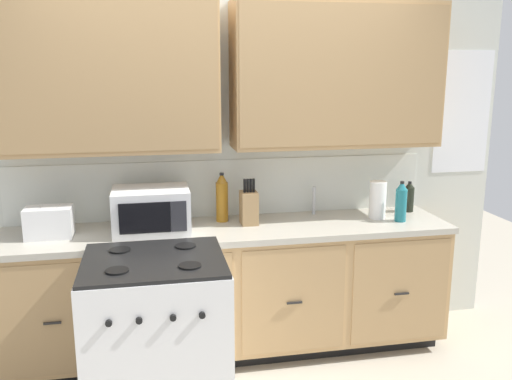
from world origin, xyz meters
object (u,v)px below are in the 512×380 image
object	(u,v)px
microwave	(151,210)
paper_towel_roll	(378,200)
stove_range	(157,340)
bottle_amber	(222,198)
bottle_dark	(409,197)
knife_block	(249,207)
bottle_teal	(401,202)
toaster	(49,222)

from	to	relation	value
microwave	paper_towel_roll	size ratio (longest dim) A/B	1.85
stove_range	bottle_amber	bearing A→B (deg)	58.90
bottle_amber	bottle_dark	bearing A→B (deg)	-0.24
paper_towel_roll	bottle_dark	distance (m)	0.32
stove_range	bottle_amber	world-z (taller)	bottle_amber
knife_block	bottle_teal	distance (m)	1.04
stove_range	toaster	distance (m)	1.03
paper_towel_roll	bottle_amber	distance (m)	1.08
toaster	knife_block	world-z (taller)	knife_block
microwave	bottle_teal	bearing A→B (deg)	-2.90
paper_towel_roll	knife_block	bearing A→B (deg)	178.18
stove_range	knife_block	bearing A→B (deg)	46.91
microwave	bottle_amber	bearing A→B (deg)	17.77
stove_range	bottle_teal	size ratio (longest dim) A/B	3.41
knife_block	bottle_teal	bearing A→B (deg)	-7.61
toaster	bottle_amber	size ratio (longest dim) A/B	0.83
paper_towel_roll	stove_range	bearing A→B (deg)	-156.99
paper_towel_roll	toaster	bearing A→B (deg)	-179.42
paper_towel_roll	bottle_teal	xyz separation A→B (m)	(0.12, -0.11, 0.01)
bottle_amber	knife_block	bearing A→B (deg)	-30.69
toaster	bottle_dark	bearing A→B (deg)	3.35
knife_block	toaster	bearing A→B (deg)	-177.70
paper_towel_roll	bottle_teal	bearing A→B (deg)	-41.53
bottle_amber	paper_towel_roll	bearing A→B (deg)	-6.82
stove_range	paper_towel_roll	size ratio (longest dim) A/B	3.65
bottle_amber	bottle_dark	xyz separation A→B (m)	(1.37, -0.01, -0.06)
knife_block	bottle_dark	world-z (taller)	knife_block
bottle_dark	microwave	bearing A→B (deg)	-175.46
stove_range	knife_block	world-z (taller)	knife_block
bottle_amber	bottle_teal	world-z (taller)	bottle_amber
stove_range	knife_block	distance (m)	1.09
bottle_amber	bottle_teal	size ratio (longest dim) A/B	1.21
stove_range	microwave	bearing A→B (deg)	90.12
paper_towel_roll	bottle_teal	world-z (taller)	bottle_teal
toaster	paper_towel_roll	bearing A→B (deg)	0.58
microwave	paper_towel_roll	world-z (taller)	microwave
bottle_amber	toaster	bearing A→B (deg)	-172.20
stove_range	knife_block	size ratio (longest dim) A/B	3.06
paper_towel_roll	bottle_dark	bearing A→B (deg)	22.38
bottle_teal	knife_block	bearing A→B (deg)	172.39
toaster	knife_block	bearing A→B (deg)	2.30
bottle_teal	bottle_dark	bearing A→B (deg)	52.82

